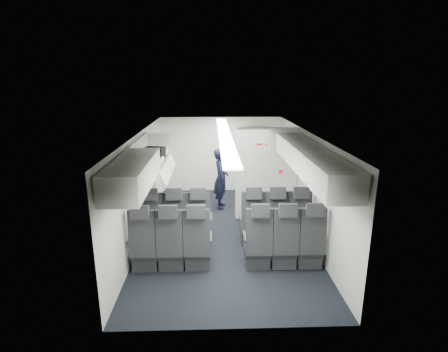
{
  "coord_description": "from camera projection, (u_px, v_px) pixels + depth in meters",
  "views": [
    {
      "loc": [
        -0.25,
        -6.88,
        3.17
      ],
      "look_at": [
        0.0,
        0.4,
        1.15
      ],
      "focal_mm": 28.0,
      "sensor_mm": 36.0,
      "label": 1
    }
  ],
  "objects": [
    {
      "name": "bulkhead_partition",
      "position": [
        266.0,
        174.0,
        8.0
      ],
      "size": [
        1.4,
        0.15,
        2.13
      ],
      "color": "white",
      "rests_on": "cabin_shell"
    },
    {
      "name": "seat_row_mid",
      "position": [
        228.0,
        246.0,
        6.0
      ],
      "size": [
        3.33,
        0.56,
        1.24
      ],
      "color": "black",
      "rests_on": "cabin_shell"
    },
    {
      "name": "overhead_bin_left_rear",
      "position": [
        133.0,
        174.0,
        5.02
      ],
      "size": [
        0.53,
        1.8,
        0.4
      ],
      "color": "white",
      "rests_on": "cabin_shell"
    },
    {
      "name": "seat_row_front",
      "position": [
        226.0,
        225.0,
        6.86
      ],
      "size": [
        3.33,
        0.56,
        1.24
      ],
      "color": "black",
      "rests_on": "cabin_shell"
    },
    {
      "name": "carry_on_bag",
      "position": [
        155.0,
        153.0,
        6.85
      ],
      "size": [
        0.42,
        0.34,
        0.22
      ],
      "primitive_type": "cube",
      "rotation": [
        0.0,
        0.0,
        -0.24
      ],
      "color": "black",
      "rests_on": "overhead_bin_left_front_open"
    },
    {
      "name": "overhead_bin_right_rear",
      "position": [
        325.0,
        172.0,
        5.11
      ],
      "size": [
        0.53,
        1.8,
        0.4
      ],
      "color": "white",
      "rests_on": "cabin_shell"
    },
    {
      "name": "papers",
      "position": [
        229.0,
        169.0,
        8.65
      ],
      "size": [
        0.22,
        0.05,
        0.15
      ],
      "primitive_type": "cube",
      "rotation": [
        0.0,
        0.0,
        -0.13
      ],
      "color": "white",
      "rests_on": "flight_attendant"
    },
    {
      "name": "overhead_bin_left_front_open",
      "position": [
        151.0,
        156.0,
        6.73
      ],
      "size": [
        0.64,
        1.7,
        0.72
      ],
      "color": "#9E9E93",
      "rests_on": "cabin_shell"
    },
    {
      "name": "flight_attendant",
      "position": [
        221.0,
        179.0,
        8.76
      ],
      "size": [
        0.4,
        0.58,
        1.54
      ],
      "primitive_type": "imported",
      "rotation": [
        0.0,
        0.0,
        1.52
      ],
      "color": "black",
      "rests_on": "ground"
    },
    {
      "name": "boarding_door",
      "position": [
        157.0,
        172.0,
        8.67
      ],
      "size": [
        0.12,
        1.27,
        1.86
      ],
      "color": "silver",
      "rests_on": "cabin_shell"
    },
    {
      "name": "galley_unit",
      "position": [
        255.0,
        161.0,
        9.88
      ],
      "size": [
        0.85,
        0.52,
        1.9
      ],
      "color": "#939399",
      "rests_on": "cabin_shell"
    },
    {
      "name": "cabin_shell",
      "position": [
        225.0,
        182.0,
        7.19
      ],
      "size": [
        3.41,
        6.01,
        2.16
      ],
      "color": "black",
      "rests_on": "ground"
    },
    {
      "name": "overhead_bin_right_front",
      "position": [
        297.0,
        149.0,
        6.79
      ],
      "size": [
        0.53,
        1.7,
        0.4
      ],
      "color": "white",
      "rests_on": "cabin_shell"
    }
  ]
}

